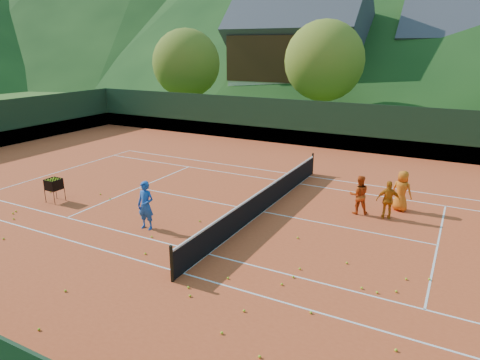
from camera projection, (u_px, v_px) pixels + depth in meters
The scene contains 44 objects.
ground at pixel (263, 212), 17.05m from camera, with size 400.00×400.00×0.00m, color #31551A.
clay_court at pixel (263, 212), 17.04m from camera, with size 40.00×24.00×0.02m, color #C2441F.
coach at pixel (146, 205), 15.22m from camera, with size 0.65×0.43×1.78m, color blue.
student_a at pixel (359, 195), 16.66m from camera, with size 0.75×0.59×1.55m, color #CA4611.
student_b at pixel (388, 200), 16.16m from camera, with size 0.88×0.36×1.49m, color orange.
student_c at pixel (402, 191), 16.96m from camera, with size 0.80×0.52×1.64m, color orange.
tennis_ball_0 at pixel (298, 238), 14.65m from camera, with size 0.07×0.07×0.07m, color #B5E125.
tennis_ball_1 at pixel (200, 221), 16.05m from camera, with size 0.07×0.07×0.07m, color #B5E125.
tennis_ball_2 at pixel (293, 277), 12.17m from camera, with size 0.07×0.07×0.07m, color #B5E125.
tennis_ball_3 at pixel (396, 291), 11.45m from camera, with size 0.07×0.07×0.07m, color #B5E125.
tennis_ball_4 at pixel (65, 291), 11.47m from camera, with size 0.07×0.07×0.07m, color #B5E125.
tennis_ball_5 at pixel (396, 350), 9.23m from camera, with size 0.07×0.07×0.07m, color #B5E125.
tennis_ball_6 at pixel (228, 278), 12.10m from camera, with size 0.07×0.07×0.07m, color #B5E125.
tennis_ball_7 at pixel (100, 194), 18.97m from camera, with size 0.07×0.07×0.07m, color #B5E125.
tennis_ball_8 at pixel (14, 219), 16.25m from camera, with size 0.07×0.07×0.07m, color #B5E125.
tennis_ball_9 at pixel (13, 213), 16.80m from camera, with size 0.07×0.07×0.07m, color #B5E125.
tennis_ball_10 at pixel (377, 292), 11.40m from camera, with size 0.07×0.07×0.07m, color #B5E125.
tennis_ball_11 at pixel (152, 237), 14.73m from camera, with size 0.07×0.07×0.07m, color #B5E125.
tennis_ball_12 at pixel (347, 263), 12.95m from camera, with size 0.07×0.07×0.07m, color #B5E125.
tennis_ball_13 at pixel (406, 279), 12.06m from camera, with size 0.07×0.07×0.07m, color #B5E125.
tennis_ball_14 at pixel (50, 192), 19.27m from camera, with size 0.07×0.07×0.07m, color #B5E125.
tennis_ball_15 at pixel (145, 254), 13.53m from camera, with size 0.07×0.07×0.07m, color #B5E125.
tennis_ball_16 at pixel (362, 288), 11.61m from camera, with size 0.07×0.07×0.07m, color #B5E125.
tennis_ball_17 at pixel (16, 211), 16.99m from camera, with size 0.07×0.07×0.07m, color #B5E125.
tennis_ball_18 at pixel (311, 312), 10.54m from camera, with size 0.07×0.07×0.07m, color #B5E125.
tennis_ball_19 at pixel (188, 287), 11.64m from camera, with size 0.07×0.07×0.07m, color #B5E125.
tennis_ball_20 at pixel (110, 199), 18.39m from camera, with size 0.07×0.07×0.07m, color #B5E125.
tennis_ball_21 at pixel (3, 239), 14.57m from camera, with size 0.07×0.07×0.07m, color #B5E125.
tennis_ball_22 at pixel (282, 284), 11.79m from camera, with size 0.07×0.07×0.07m, color #B5E125.
tennis_ball_23 at pixel (300, 269), 12.61m from camera, with size 0.07×0.07×0.07m, color #B5E125.
tennis_ball_24 at pixel (190, 296), 11.24m from camera, with size 0.07×0.07×0.07m, color #B5E125.
tennis_ball_25 at pixel (244, 311), 10.61m from camera, with size 0.07×0.07×0.07m, color #B5E125.
tennis_ball_26 at pixel (39, 329), 9.91m from camera, with size 0.07×0.07×0.07m, color #B5E125.
tennis_ball_27 at pixel (260, 357), 9.04m from camera, with size 0.07×0.07×0.07m, color #B5E125.
tennis_ball_28 at pixel (429, 279), 12.04m from camera, with size 0.07×0.07×0.07m, color #B5E125.
tennis_ball_29 at pixel (222, 333), 9.79m from camera, with size 0.07×0.07×0.07m, color #B5E125.
court_lines at pixel (263, 212), 17.04m from camera, with size 23.83×11.03×0.00m.
tennis_net at pixel (263, 200), 16.89m from camera, with size 0.10×12.07×1.10m.
perimeter_fence at pixel (263, 182), 16.67m from camera, with size 40.40×24.24×3.00m.
ball_hopper at pixel (54, 185), 17.94m from camera, with size 0.57×0.57×1.00m.
chalet_left at pixel (298, 53), 45.11m from camera, with size 13.80×9.93×12.92m.
chalet_mid at pixel (468, 61), 41.51m from camera, with size 12.65×8.82×11.45m.
tree_a at pixel (186, 63), 37.92m from camera, with size 6.00×6.00×7.88m.
tree_b at pixel (325, 61), 34.13m from camera, with size 6.40×6.40×8.40m.
Camera 1 is at (6.65, -14.45, 6.33)m, focal length 32.00 mm.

